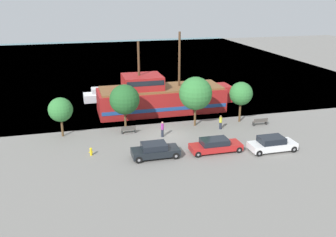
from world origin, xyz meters
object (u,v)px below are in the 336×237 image
(pirate_ship, at_px, (160,97))
(pedestrian_walking_near, at_px, (162,129))
(bench_promenade_east, at_px, (260,122))
(moored_boat_outer, at_px, (101,96))
(parked_car_curb_rear, at_px, (155,150))
(pedestrian_walking_far, at_px, (221,122))
(bench_promenade_west, at_px, (129,130))
(parked_car_curb_mid, at_px, (215,145))
(parked_car_curb_front, at_px, (272,144))
(fire_hydrant, at_px, (91,151))
(moored_boat_dockside, at_px, (188,91))

(pirate_ship, bearing_deg, pedestrian_walking_near, -102.35)
(bench_promenade_east, relative_size, pedestrian_walking_near, 1.01)
(moored_boat_outer, distance_m, parked_car_curb_rear, 20.77)
(parked_car_curb_rear, relative_size, pedestrian_walking_far, 2.74)
(moored_boat_outer, height_order, pedestrian_walking_far, moored_boat_outer)
(pedestrian_walking_near, bearing_deg, bench_promenade_west, 149.97)
(parked_car_curb_rear, relative_size, bench_promenade_west, 2.80)
(moored_boat_outer, bearing_deg, pirate_ship, -45.42)
(bench_promenade_east, xyz_separation_m, pedestrian_walking_far, (-4.86, 0.05, 0.36))
(parked_car_curb_mid, distance_m, bench_promenade_east, 9.60)
(parked_car_curb_rear, xyz_separation_m, bench_promenade_west, (-1.38, 6.77, -0.27))
(pedestrian_walking_near, relative_size, pedestrian_walking_far, 1.06)
(parked_car_curb_front, xyz_separation_m, parked_car_curb_mid, (-5.34, 1.18, -0.05))
(pirate_ship, height_order, pedestrian_walking_far, pirate_ship)
(bench_promenade_west, bearing_deg, bench_promenade_east, -4.99)
(bench_promenade_east, height_order, bench_promenade_west, same)
(fire_hydrant, relative_size, pedestrian_walking_far, 0.48)
(fire_hydrant, bearing_deg, parked_car_curb_rear, -19.32)
(moored_boat_outer, distance_m, pedestrian_walking_near, 16.45)
(pedestrian_walking_near, bearing_deg, moored_boat_outer, 107.45)
(moored_boat_outer, distance_m, fire_hydrant, 18.75)
(parked_car_curb_mid, height_order, pedestrian_walking_far, pedestrian_walking_far)
(parked_car_curb_mid, bearing_deg, moored_boat_dockside, 79.80)
(parked_car_curb_rear, bearing_deg, moored_boat_dockside, 64.53)
(fire_hydrant, xyz_separation_m, bench_promenade_west, (4.30, 4.77, 0.02))
(moored_boat_dockside, relative_size, bench_promenade_west, 5.01)
(parked_car_curb_mid, height_order, bench_promenade_west, parked_car_curb_mid)
(pirate_ship, xyz_separation_m, moored_boat_dockside, (5.63, 6.23, -1.15))
(moored_boat_outer, distance_m, pedestrian_walking_far, 19.09)
(parked_car_curb_front, relative_size, parked_car_curb_rear, 1.04)
(moored_boat_outer, height_order, parked_car_curb_front, moored_boat_outer)
(pirate_ship, distance_m, parked_car_curb_mid, 14.01)
(parked_car_curb_front, height_order, fire_hydrant, parked_car_curb_front)
(pedestrian_walking_near, bearing_deg, pirate_ship, 77.65)
(parked_car_curb_rear, distance_m, pedestrian_walking_far, 10.32)
(moored_boat_dockside, height_order, pedestrian_walking_near, moored_boat_dockside)
(pedestrian_walking_far, bearing_deg, parked_car_curb_front, -70.44)
(parked_car_curb_mid, distance_m, parked_car_curb_rear, 5.85)
(moored_boat_dockside, distance_m, parked_car_curb_rear, 21.97)
(moored_boat_dockside, height_order, parked_car_curb_mid, moored_boat_dockside)
(parked_car_curb_mid, bearing_deg, pedestrian_walking_near, 127.82)
(moored_boat_outer, relative_size, parked_car_curb_front, 1.12)
(parked_car_curb_rear, distance_m, fire_hydrant, 6.03)
(parked_car_curb_front, relative_size, bench_promenade_west, 2.91)
(parked_car_curb_rear, distance_m, bench_promenade_east, 14.65)
(moored_boat_outer, xyz_separation_m, pedestrian_walking_far, (11.76, -15.05, 0.10))
(bench_promenade_east, bearing_deg, moored_boat_dockside, 106.09)
(fire_hydrant, distance_m, bench_promenade_east, 19.59)
(bench_promenade_west, bearing_deg, fire_hydrant, -132.04)
(fire_hydrant, height_order, pedestrian_walking_far, pedestrian_walking_far)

